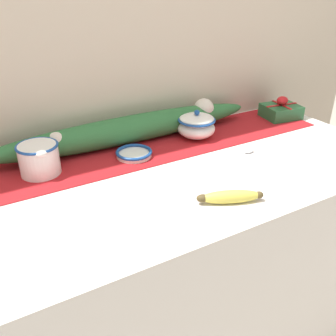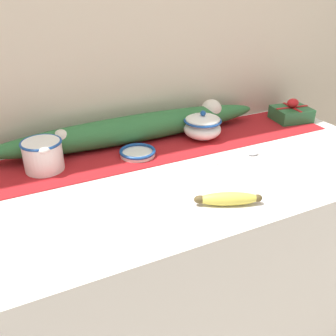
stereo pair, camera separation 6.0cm
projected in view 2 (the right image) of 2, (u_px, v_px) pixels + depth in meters
countertop at (168, 283)px, 1.33m from camera, size 1.54×0.66×0.88m
back_wall at (123, 45)px, 1.25m from camera, size 2.34×0.04×2.40m
table_runner at (144, 150)px, 1.28m from camera, size 1.41×0.25×0.00m
cream_pitcher at (43, 154)px, 1.12m from camera, size 0.12×0.14×0.10m
sugar_bowl at (202, 126)px, 1.34m from camera, size 0.14×0.14×0.10m
small_dish at (138, 152)px, 1.23m from camera, size 0.12×0.12×0.02m
banana at (228, 199)px, 0.97m from camera, size 0.17×0.10×0.04m
spoon at (250, 155)px, 1.24m from camera, size 0.19×0.03×0.01m
gift_box at (291, 113)px, 1.52m from camera, size 0.16×0.14×0.09m
poinsettia_garland at (138, 128)px, 1.32m from camera, size 1.00×0.11×0.11m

